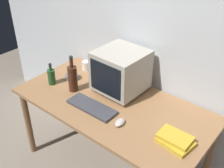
{
  "coord_description": "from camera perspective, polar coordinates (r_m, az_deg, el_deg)",
  "views": [
    {
      "loc": [
        1.16,
        -1.4,
        2.09
      ],
      "look_at": [
        0.0,
        0.0,
        0.94
      ],
      "focal_mm": 44.44,
      "sensor_mm": 36.0,
      "label": 1
    }
  ],
  "objects": [
    {
      "name": "cd_spindle",
      "position": [
        2.58,
        -8.23,
        1.5
      ],
      "size": [
        0.12,
        0.12,
        0.04
      ],
      "primitive_type": "cylinder",
      "color": "#595B66",
      "rests_on": "desk"
    },
    {
      "name": "mug",
      "position": [
        2.71,
        -5.29,
        3.78
      ],
      "size": [
        0.12,
        0.08,
        0.09
      ],
      "color": "white",
      "rests_on": "desk"
    },
    {
      "name": "bottle_tall",
      "position": [
        2.36,
        -8.1,
        1.29
      ],
      "size": [
        0.08,
        0.08,
        0.33
      ],
      "color": "#472314",
      "rests_on": "desk"
    },
    {
      "name": "computer_mouse",
      "position": [
        2.03,
        1.62,
        -7.9
      ],
      "size": [
        0.07,
        0.11,
        0.04
      ],
      "primitive_type": "ellipsoid",
      "rotation": [
        0.0,
        0.0,
        0.15
      ],
      "color": "beige",
      "rests_on": "desk"
    },
    {
      "name": "crt_monitor",
      "position": [
        2.3,
        1.81,
        2.67
      ],
      "size": [
        0.39,
        0.4,
        0.37
      ],
      "color": "#B2AD9E",
      "rests_on": "desk"
    },
    {
      "name": "back_wall",
      "position": [
        2.35,
        7.38,
        11.16
      ],
      "size": [
        4.0,
        0.08,
        2.5
      ],
      "primitive_type": "cube",
      "color": "silver",
      "rests_on": "ground"
    },
    {
      "name": "keyboard",
      "position": [
        2.2,
        -4.19,
        -4.73
      ],
      "size": [
        0.42,
        0.16,
        0.02
      ],
      "primitive_type": "cube",
      "rotation": [
        0.0,
        0.0,
        0.01
      ],
      "color": "#3F3F47",
      "rests_on": "desk"
    },
    {
      "name": "desk",
      "position": [
        2.31,
        0.0,
        -5.59
      ],
      "size": [
        1.63,
        0.81,
        0.76
      ],
      "color": "#9E7047",
      "rests_on": "ground"
    },
    {
      "name": "ground_plane",
      "position": [
        2.77,
        0.0,
        -16.63
      ],
      "size": [
        6.0,
        6.0,
        0.0
      ],
      "primitive_type": "plane",
      "color": "gray"
    },
    {
      "name": "book_stack",
      "position": [
        1.93,
        12.9,
        -11.17
      ],
      "size": [
        0.25,
        0.2,
        0.06
      ],
      "color": "gold",
      "rests_on": "desk"
    },
    {
      "name": "bottle_short",
      "position": [
        2.52,
        -12.36,
        1.59
      ],
      "size": [
        0.07,
        0.07,
        0.21
      ],
      "color": "#1E4C23",
      "rests_on": "desk"
    }
  ]
}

